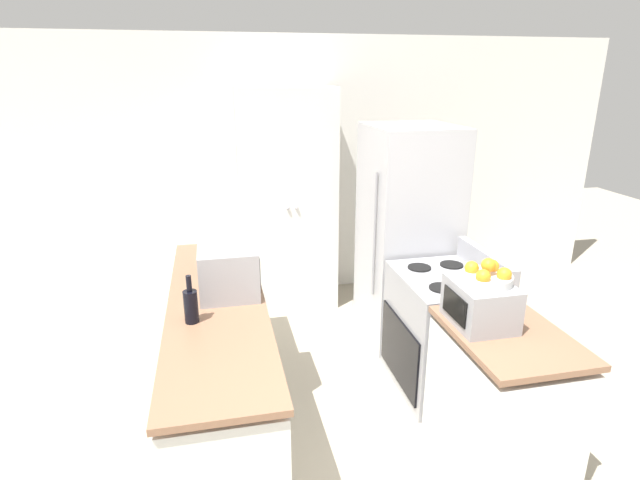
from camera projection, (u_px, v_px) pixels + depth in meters
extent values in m
cube|color=white|center=(288.00, 171.00, 5.07)|extent=(7.00, 0.06, 2.60)
cube|color=silver|center=(221.00, 367.00, 3.28)|extent=(0.58, 2.27, 0.81)
cube|color=#896047|center=(217.00, 304.00, 3.13)|extent=(0.60, 2.32, 0.04)
cube|color=silver|center=(500.00, 405.00, 2.90)|extent=(0.58, 0.79, 0.81)
cube|color=#896047|center=(509.00, 335.00, 2.75)|extent=(0.60, 0.81, 0.04)
cube|color=white|center=(288.00, 201.00, 4.84)|extent=(0.89, 0.54, 2.13)
sphere|color=#B2B2B7|center=(288.00, 208.00, 4.57)|extent=(0.03, 0.03, 0.03)
sphere|color=#B2B2B7|center=(297.00, 208.00, 4.59)|extent=(0.03, 0.03, 0.03)
cube|color=#9E9EA3|center=(442.00, 332.00, 3.65)|extent=(0.64, 0.78, 0.88)
cube|color=black|center=(399.00, 351.00, 3.61)|extent=(0.02, 0.69, 0.49)
cube|color=#9E9EA3|center=(486.00, 263.00, 3.54)|extent=(0.06, 0.74, 0.16)
cylinder|color=black|center=(442.00, 288.00, 3.30)|extent=(0.17, 0.17, 0.01)
cylinder|color=black|center=(419.00, 268.00, 3.65)|extent=(0.17, 0.17, 0.01)
cylinder|color=black|center=(477.00, 285.00, 3.36)|extent=(0.17, 0.17, 0.01)
cylinder|color=black|center=(452.00, 265.00, 3.70)|extent=(0.17, 0.17, 0.01)
cube|color=#B7B7BC|center=(407.00, 235.00, 4.26)|extent=(0.69, 0.79, 1.85)
cylinder|color=gray|center=(375.00, 236.00, 3.96)|extent=(0.02, 0.02, 1.02)
cube|color=#939399|center=(228.00, 268.00, 3.23)|extent=(0.37, 0.49, 0.32)
cube|color=black|center=(258.00, 268.00, 3.23)|extent=(0.01, 0.30, 0.23)
cylinder|color=black|center=(191.00, 307.00, 2.84)|extent=(0.08, 0.08, 0.19)
cylinder|color=black|center=(189.00, 284.00, 2.79)|extent=(0.03, 0.03, 0.09)
cube|color=#939399|center=(481.00, 303.00, 2.81)|extent=(0.31, 0.38, 0.25)
cube|color=black|center=(455.00, 306.00, 2.78)|extent=(0.01, 0.26, 0.15)
cylinder|color=silver|center=(487.00, 279.00, 2.76)|extent=(0.28, 0.28, 0.05)
sphere|color=orange|center=(492.00, 266.00, 2.82)|extent=(0.08, 0.08, 0.08)
sphere|color=orange|center=(472.00, 268.00, 2.79)|extent=(0.08, 0.08, 0.08)
sphere|color=orange|center=(483.00, 276.00, 2.68)|extent=(0.08, 0.08, 0.08)
sphere|color=orange|center=(504.00, 275.00, 2.70)|extent=(0.08, 0.08, 0.08)
sphere|color=orange|center=(488.00, 265.00, 2.74)|extent=(0.08, 0.08, 0.08)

